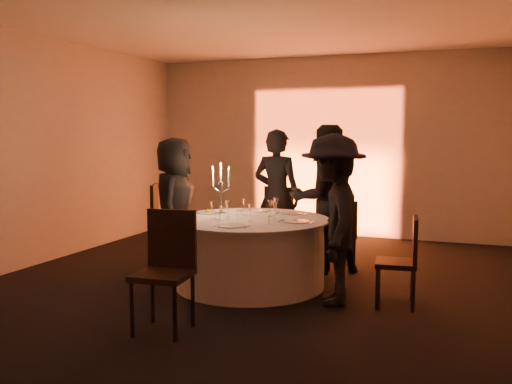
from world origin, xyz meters
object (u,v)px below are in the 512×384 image
(chair_front, at_px, (167,263))
(coffee_cup, at_px, (186,215))
(chair_back_left, at_px, (282,216))
(chair_right, at_px, (404,257))
(guest_left, at_px, (174,204))
(guest_back_right, at_px, (325,199))
(chair_back_right, at_px, (339,231))
(chair_left, at_px, (164,220))
(candelabra, at_px, (221,196))
(guest_back_left, at_px, (277,196))
(guest_right, at_px, (333,219))
(banquet_table, at_px, (250,252))

(chair_front, relative_size, coffee_cup, 9.56)
(chair_back_left, height_order, chair_right, chair_back_left)
(guest_left, xyz_separation_m, guest_back_right, (1.78, 0.58, 0.08))
(chair_front, bearing_deg, chair_back_right, 65.93)
(chair_back_left, bearing_deg, guest_left, 57.47)
(chair_left, relative_size, coffee_cup, 9.73)
(chair_left, height_order, chair_back_right, chair_left)
(chair_back_right, bearing_deg, candelabra, 6.27)
(chair_left, relative_size, guest_back_left, 0.60)
(guest_right, bearing_deg, guest_back_left, -161.22)
(chair_front, bearing_deg, chair_back_left, 84.77)
(guest_left, xyz_separation_m, guest_back_left, (1.05, 0.89, 0.05))
(banquet_table, height_order, chair_left, chair_left)
(guest_back_right, distance_m, guest_right, 1.30)
(chair_back_right, relative_size, guest_back_right, 0.48)
(guest_back_left, bearing_deg, guest_left, 44.97)
(guest_left, bearing_deg, candelabra, -118.58)
(chair_right, distance_m, guest_back_left, 2.34)
(candelabra, bearing_deg, chair_front, -81.04)
(candelabra, bearing_deg, banquet_table, -24.12)
(chair_left, distance_m, guest_back_left, 1.51)
(chair_back_left, xyz_separation_m, guest_right, (1.18, -1.95, 0.31))
(chair_right, distance_m, chair_front, 2.35)
(guest_right, height_order, coffee_cup, guest_right)
(guest_right, bearing_deg, banquet_table, -124.16)
(chair_right, relative_size, chair_front, 0.86)
(chair_back_left, relative_size, chair_right, 1.09)
(banquet_table, bearing_deg, chair_front, -95.73)
(banquet_table, relative_size, guest_left, 1.08)
(chair_back_right, bearing_deg, chair_back_left, -59.56)
(chair_left, xyz_separation_m, guest_left, (0.24, -0.16, 0.23))
(chair_left, xyz_separation_m, chair_back_left, (1.23, 1.14, -0.05))
(chair_right, distance_m, candelabra, 2.24)
(chair_back_left, bearing_deg, guest_back_right, 142.80)
(chair_left, bearing_deg, chair_back_right, -95.86)
(guest_left, xyz_separation_m, candelabra, (0.71, -0.15, 0.15))
(banquet_table, bearing_deg, candelabra, 155.88)
(chair_left, xyz_separation_m, guest_back_left, (1.29, 0.74, 0.28))
(chair_back_left, xyz_separation_m, candelabra, (-0.29, -1.44, 0.43))
(guest_back_right, bearing_deg, chair_left, -22.67)
(banquet_table, xyz_separation_m, candelabra, (-0.44, 0.20, 0.60))
(guest_back_left, bearing_deg, candelabra, 76.28)
(chair_front, distance_m, guest_left, 2.19)
(coffee_cup, xyz_separation_m, candelabra, (0.26, 0.41, 0.19))
(guest_right, height_order, candelabra, guest_right)
(banquet_table, distance_m, chair_right, 1.73)
(chair_right, relative_size, candelabra, 1.46)
(chair_back_right, distance_m, guest_back_right, 0.50)
(banquet_table, bearing_deg, chair_left, 160.11)
(chair_back_left, relative_size, guest_right, 0.57)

